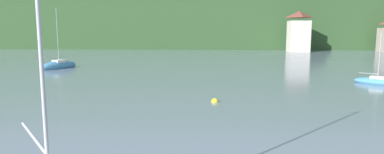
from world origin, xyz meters
name	(u,v)px	position (x,y,z in m)	size (l,w,h in m)	color
wooded_hillside	(214,17)	(2.09, 130.03, 9.39)	(352.00, 44.11, 39.48)	#2D4C28
shore_building_west	(299,32)	(21.78, 99.59, 4.64)	(4.79, 4.87, 9.56)	beige
sailboat_far_1	(377,82)	(17.22, 51.66, 0.23)	(4.15, 3.70, 5.14)	teal
sailboat_far_4	(59,66)	(-19.48, 62.85, 0.36)	(4.02, 5.52, 8.46)	teal
mooring_buoy_mid	(215,102)	(1.43, 42.75, 0.00)	(0.53, 0.53, 0.53)	yellow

